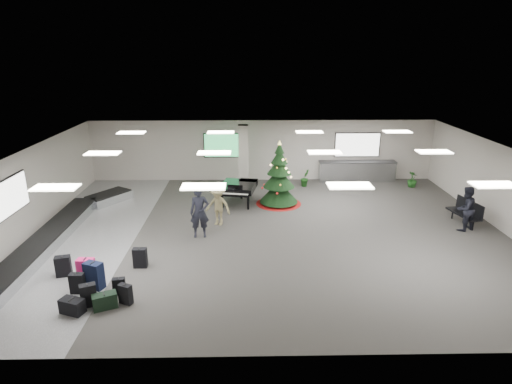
{
  "coord_description": "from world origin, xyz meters",
  "views": [
    {
      "loc": [
        -0.79,
        -15.09,
        6.69
      ],
      "look_at": [
        -0.47,
        1.0,
        1.3
      ],
      "focal_mm": 30.0,
      "sensor_mm": 36.0,
      "label": 1
    }
  ],
  "objects_px": {
    "grand_piano": "(238,187)",
    "potted_plant_left": "(305,178)",
    "christmas_tree": "(279,183)",
    "service_counter": "(357,171)",
    "bench": "(466,211)",
    "traveler_b": "(218,206)",
    "pink_suitcase": "(86,271)",
    "potted_plant_right": "(412,179)",
    "traveler_a": "(200,212)",
    "traveler_bench": "(465,209)",
    "baggage_carousel": "(62,230)"
  },
  "relations": [
    {
      "from": "traveler_a",
      "to": "baggage_carousel",
      "type": "bearing_deg",
      "value": 170.77
    },
    {
      "from": "bench",
      "to": "traveler_a",
      "type": "xyz_separation_m",
      "value": [
        -10.5,
        -0.98,
        0.41
      ]
    },
    {
      "from": "potted_plant_left",
      "to": "potted_plant_right",
      "type": "bearing_deg",
      "value": -2.72
    },
    {
      "from": "christmas_tree",
      "to": "bench",
      "type": "xyz_separation_m",
      "value": [
        7.31,
        -2.56,
        -0.44
      ]
    },
    {
      "from": "service_counter",
      "to": "christmas_tree",
      "type": "height_order",
      "value": "christmas_tree"
    },
    {
      "from": "pink_suitcase",
      "to": "traveler_a",
      "type": "xyz_separation_m",
      "value": [
        3.06,
        3.28,
        0.58
      ]
    },
    {
      "from": "bench",
      "to": "potted_plant_right",
      "type": "xyz_separation_m",
      "value": [
        -0.34,
        4.91,
        -0.15
      ]
    },
    {
      "from": "baggage_carousel",
      "to": "bench",
      "type": "xyz_separation_m",
      "value": [
        15.76,
        0.72,
        0.35
      ]
    },
    {
      "from": "christmas_tree",
      "to": "potted_plant_left",
      "type": "height_order",
      "value": "christmas_tree"
    },
    {
      "from": "traveler_b",
      "to": "bench",
      "type": "bearing_deg",
      "value": 19.62
    },
    {
      "from": "pink_suitcase",
      "to": "bench",
      "type": "distance_m",
      "value": 14.21
    },
    {
      "from": "pink_suitcase",
      "to": "christmas_tree",
      "type": "relative_size",
      "value": 0.27
    },
    {
      "from": "pink_suitcase",
      "to": "traveler_a",
      "type": "bearing_deg",
      "value": 50.01
    },
    {
      "from": "bench",
      "to": "traveler_b",
      "type": "xyz_separation_m",
      "value": [
        -9.9,
        0.17,
        0.24
      ]
    },
    {
      "from": "service_counter",
      "to": "pink_suitcase",
      "type": "distance_m",
      "value": 14.79
    },
    {
      "from": "potted_plant_left",
      "to": "potted_plant_right",
      "type": "relative_size",
      "value": 1.07
    },
    {
      "from": "grand_piano",
      "to": "traveler_a",
      "type": "height_order",
      "value": "traveler_a"
    },
    {
      "from": "bench",
      "to": "pink_suitcase",
      "type": "bearing_deg",
      "value": -173.17
    },
    {
      "from": "service_counter",
      "to": "grand_piano",
      "type": "relative_size",
      "value": 1.88
    },
    {
      "from": "grand_piano",
      "to": "bench",
      "type": "relative_size",
      "value": 1.32
    },
    {
      "from": "christmas_tree",
      "to": "bench",
      "type": "relative_size",
      "value": 1.79
    },
    {
      "from": "baggage_carousel",
      "to": "potted_plant_right",
      "type": "relative_size",
      "value": 11.83
    },
    {
      "from": "service_counter",
      "to": "potted_plant_right",
      "type": "height_order",
      "value": "service_counter"
    },
    {
      "from": "christmas_tree",
      "to": "potted_plant_right",
      "type": "distance_m",
      "value": 7.38
    },
    {
      "from": "pink_suitcase",
      "to": "bench",
      "type": "height_order",
      "value": "bench"
    },
    {
      "from": "bench",
      "to": "traveler_b",
      "type": "height_order",
      "value": "traveler_b"
    },
    {
      "from": "christmas_tree",
      "to": "traveler_b",
      "type": "relative_size",
      "value": 1.82
    },
    {
      "from": "bench",
      "to": "potted_plant_left",
      "type": "distance_m",
      "value": 7.76
    },
    {
      "from": "grand_piano",
      "to": "potted_plant_right",
      "type": "xyz_separation_m",
      "value": [
        8.82,
        2.33,
        -0.37
      ]
    },
    {
      "from": "christmas_tree",
      "to": "traveler_b",
      "type": "xyz_separation_m",
      "value": [
        -2.58,
        -2.39,
        -0.2
      ]
    },
    {
      "from": "traveler_bench",
      "to": "baggage_carousel",
      "type": "bearing_deg",
      "value": -25.36
    },
    {
      "from": "traveler_bench",
      "to": "potted_plant_right",
      "type": "relative_size",
      "value": 2.15
    },
    {
      "from": "grand_piano",
      "to": "bench",
      "type": "xyz_separation_m",
      "value": [
        9.15,
        -2.57,
        -0.22
      ]
    },
    {
      "from": "traveler_a",
      "to": "traveler_b",
      "type": "xyz_separation_m",
      "value": [
        0.61,
        1.14,
        -0.17
      ]
    },
    {
      "from": "traveler_bench",
      "to": "potted_plant_left",
      "type": "height_order",
      "value": "traveler_bench"
    },
    {
      "from": "christmas_tree",
      "to": "traveler_bench",
      "type": "bearing_deg",
      "value": -24.25
    },
    {
      "from": "grand_piano",
      "to": "potted_plant_left",
      "type": "relative_size",
      "value": 2.46
    },
    {
      "from": "grand_piano",
      "to": "traveler_b",
      "type": "bearing_deg",
      "value": -96.12
    },
    {
      "from": "service_counter",
      "to": "potted_plant_left",
      "type": "xyz_separation_m",
      "value": [
        -2.87,
        -0.84,
        -0.11
      ]
    },
    {
      "from": "traveler_b",
      "to": "service_counter",
      "type": "bearing_deg",
      "value": 60.52
    },
    {
      "from": "baggage_carousel",
      "to": "traveler_a",
      "type": "bearing_deg",
      "value": -2.78
    },
    {
      "from": "traveler_bench",
      "to": "potted_plant_right",
      "type": "distance_m",
      "value": 5.5
    },
    {
      "from": "pink_suitcase",
      "to": "grand_piano",
      "type": "relative_size",
      "value": 0.37
    },
    {
      "from": "potted_plant_left",
      "to": "potted_plant_right",
      "type": "height_order",
      "value": "potted_plant_left"
    },
    {
      "from": "bench",
      "to": "traveler_a",
      "type": "height_order",
      "value": "traveler_a"
    },
    {
      "from": "traveler_a",
      "to": "christmas_tree",
      "type": "bearing_deg",
      "value": 41.52
    },
    {
      "from": "service_counter",
      "to": "bench",
      "type": "height_order",
      "value": "service_counter"
    },
    {
      "from": "traveler_a",
      "to": "potted_plant_left",
      "type": "relative_size",
      "value": 2.21
    },
    {
      "from": "baggage_carousel",
      "to": "traveler_bench",
      "type": "relative_size",
      "value": 5.5
    },
    {
      "from": "grand_piano",
      "to": "traveler_a",
      "type": "relative_size",
      "value": 1.11
    }
  ]
}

